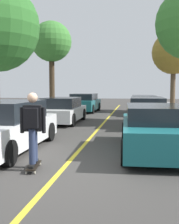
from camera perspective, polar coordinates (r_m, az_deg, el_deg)
The scene contains 12 objects.
ground at distance 6.49m, azimuth -5.86°, elevation -11.79°, with size 80.00×80.00×0.00m, color #3D3A38.
center_line at distance 10.30m, azimuth -0.05°, elevation -5.43°, with size 0.12×39.20×0.01m, color gold.
parked_car_left_nearest at distance 8.83m, azimuth -16.50°, elevation -2.84°, with size 1.96×4.64×1.45m.
parked_car_left_near at distance 15.03m, azimuth -5.52°, elevation 0.31°, with size 1.95×4.27×1.32m.
parked_car_left_far at distance 21.41m, azimuth -1.07°, elevation 1.83°, with size 2.09×4.08×1.37m.
parked_car_right_nearest at distance 8.44m, azimuth 12.89°, elevation -3.33°, with size 2.03×4.65×1.35m.
parked_car_right_near at distance 14.07m, azimuth 11.42°, elevation 0.07°, with size 1.84×4.67×1.38m.
parked_car_right_far at distance 19.82m, azimuth 10.79°, elevation 1.42°, with size 1.95×4.40×1.30m.
street_tree_left_near at distance 21.11m, azimuth -7.63°, elevation 13.64°, with size 2.88×2.88×6.42m.
street_tree_right_near at distance 22.31m, azimuth 16.52°, elevation 11.29°, with size 3.20×3.20×5.87m.
skateboard at distance 6.72m, azimuth -11.14°, elevation -10.50°, with size 0.35×0.86×0.10m.
skateboarder at distance 6.50m, azimuth -11.34°, elevation -2.51°, with size 0.59×0.71×1.65m.
Camera 1 is at (1.63, -6.00, 1.88)m, focal length 45.61 mm.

